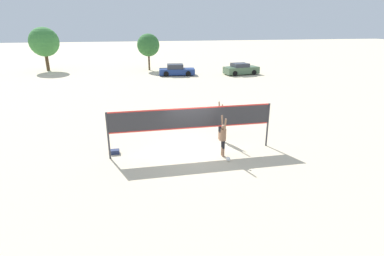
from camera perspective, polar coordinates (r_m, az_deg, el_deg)
name	(u,v)px	position (r m, az deg, el deg)	size (l,w,h in m)	color
ground_plane	(192,152)	(15.37, 0.00, -4.53)	(200.00, 200.00, 0.00)	beige
volleyball_net	(192,120)	(14.76, 0.00, 1.52)	(8.21, 0.09, 2.34)	#38383D
player_spiker	(223,136)	(14.56, 5.98, -1.51)	(0.28, 0.69, 2.03)	#8C664C
player_blocker	(220,121)	(16.59, 5.39, 1.40)	(0.28, 0.71, 2.15)	tan
volleyball	(228,159)	(14.42, 6.92, -5.88)	(0.22, 0.22, 0.22)	white
gear_bag	(115,152)	(15.59, -14.46, -4.40)	(0.43, 0.32, 0.21)	navy
parked_car_near	(177,70)	(38.32, -2.96, 10.92)	(4.58, 2.28, 1.40)	navy
parked_car_mid	(241,69)	(39.43, 9.30, 10.98)	(4.54, 2.45, 1.43)	#4C6B4C
tree_left_cluster	(44,42)	(46.33, -26.35, 14.46)	(3.87, 3.87, 5.78)	#4C3823
tree_right_cluster	(148,45)	(42.78, -8.32, 15.35)	(3.04, 3.04, 4.92)	#4C3823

